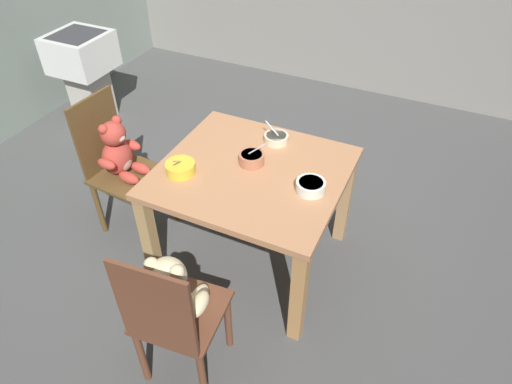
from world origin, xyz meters
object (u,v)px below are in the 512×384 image
at_px(porridge_bowl_cream_far_center, 276,138).
at_px(porridge_bowl_yellow_near_left, 180,168).
at_px(porridge_bowl_terracotta_center, 252,158).
at_px(sink_basin, 84,65).
at_px(porridge_bowl_white_near_right, 311,186).
at_px(dining_table, 252,186).
at_px(teddy_chair_near_left, 119,158).
at_px(teddy_chair_near_front, 173,303).

relative_size(porridge_bowl_cream_far_center, porridge_bowl_yellow_near_left, 0.90).
height_order(porridge_bowl_terracotta_center, sink_basin, porridge_bowl_terracotta_center).
bearing_deg(porridge_bowl_yellow_near_left, sink_basin, 146.68).
distance_m(porridge_bowl_white_near_right, sink_basin, 2.60).
xyz_separation_m(dining_table, porridge_bowl_cream_far_center, (0.01, 0.31, 0.14)).
relative_size(teddy_chair_near_left, porridge_bowl_yellow_near_left, 5.50).
relative_size(dining_table, porridge_bowl_terracotta_center, 6.88).
xyz_separation_m(teddy_chair_near_left, porridge_bowl_cream_far_center, (0.90, 0.37, 0.18)).
xyz_separation_m(teddy_chair_near_left, sink_basin, (-1.16, 1.00, -0.03)).
bearing_deg(teddy_chair_near_front, porridge_bowl_yellow_near_left, 23.01).
height_order(dining_table, sink_basin, sink_basin).
bearing_deg(porridge_bowl_cream_far_center, porridge_bowl_white_near_right, -45.31).
xyz_separation_m(dining_table, sink_basin, (-2.05, 0.94, -0.07)).
distance_m(teddy_chair_near_left, porridge_bowl_cream_far_center, 0.99).
distance_m(teddy_chair_near_left, porridge_bowl_yellow_near_left, 0.59).
distance_m(teddy_chair_near_left, porridge_bowl_white_near_right, 1.25).
distance_m(porridge_bowl_cream_far_center, porridge_bowl_terracotta_center, 0.26).
relative_size(porridge_bowl_white_near_right, porridge_bowl_terracotta_center, 1.06).
bearing_deg(dining_table, porridge_bowl_terracotta_center, 117.92).
bearing_deg(dining_table, teddy_chair_near_front, -89.04).
bearing_deg(teddy_chair_near_front, porridge_bowl_white_near_right, -27.65).
relative_size(porridge_bowl_cream_far_center, porridge_bowl_white_near_right, 0.99).
bearing_deg(porridge_bowl_yellow_near_left, porridge_bowl_cream_far_center, 54.24).
xyz_separation_m(teddy_chair_near_front, sink_basin, (-2.06, 1.78, -0.05)).
relative_size(teddy_chair_near_left, porridge_bowl_terracotta_center, 6.43).
xyz_separation_m(teddy_chair_near_front, porridge_bowl_terracotta_center, (-0.04, 0.89, 0.17)).
height_order(porridge_bowl_yellow_near_left, porridge_bowl_terracotta_center, porridge_bowl_yellow_near_left).
xyz_separation_m(teddy_chair_near_front, porridge_bowl_white_near_right, (0.33, 0.81, 0.17)).
bearing_deg(teddy_chair_near_left, porridge_bowl_terracotta_center, 11.81).
distance_m(teddy_chair_near_front, porridge_bowl_yellow_near_left, 0.77).
bearing_deg(teddy_chair_near_front, teddy_chair_near_left, 43.83).
bearing_deg(porridge_bowl_white_near_right, sink_basin, 157.87).
relative_size(teddy_chair_near_left, porridge_bowl_cream_far_center, 6.13).
distance_m(teddy_chair_near_front, porridge_bowl_cream_far_center, 1.16).
relative_size(teddy_chair_near_front, sink_basin, 1.17).
bearing_deg(dining_table, sink_basin, 155.31).
bearing_deg(porridge_bowl_terracotta_center, teddy_chair_near_left, -172.57).
height_order(porridge_bowl_white_near_right, porridge_bowl_terracotta_center, porridge_bowl_terracotta_center).
height_order(teddy_chair_near_left, porridge_bowl_yellow_near_left, teddy_chair_near_left).
bearing_deg(porridge_bowl_cream_far_center, dining_table, -92.25).
height_order(porridge_bowl_cream_far_center, porridge_bowl_white_near_right, porridge_bowl_cream_far_center).
bearing_deg(dining_table, porridge_bowl_cream_far_center, 87.75).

